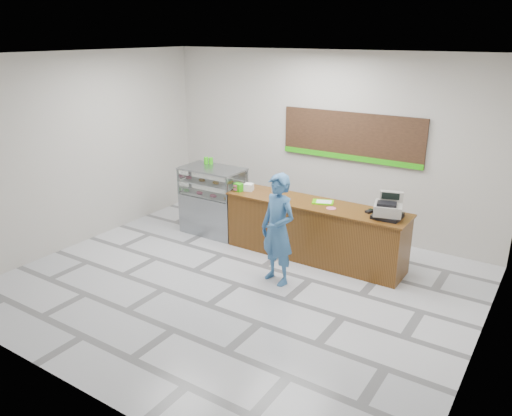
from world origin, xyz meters
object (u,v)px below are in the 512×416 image
Objects in this scene: display_case at (213,200)px; customer at (278,229)px; serving_tray at (323,202)px; sales_counter at (314,231)px; cash_register at (388,208)px.

customer reaches higher than display_case.
customer is at bearing -27.36° from display_case.
serving_tray is 0.24× the size of customer.
serving_tray is (2.32, 0.10, 0.37)m from display_case.
display_case is at bearing -180.00° from sales_counter.
cash_register reaches higher than display_case.
cash_register is 1.19m from serving_tray.
customer is at bearing -157.12° from cash_register.
sales_counter is 1.82× the size of customer.
cash_register reaches higher than serving_tray.
display_case is (-2.22, -0.00, 0.16)m from sales_counter.
customer is at bearing -119.62° from serving_tray.
sales_counter is 2.45× the size of display_case.
cash_register is at bearing -0.45° from sales_counter.
display_case is 0.74× the size of customer.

